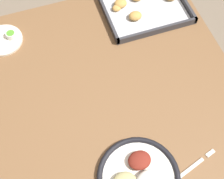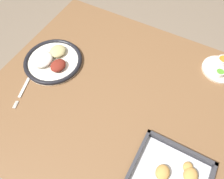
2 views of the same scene
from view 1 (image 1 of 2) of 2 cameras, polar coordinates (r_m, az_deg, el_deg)
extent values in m
plane|color=#7A6B59|center=(1.88, 0.24, -11.47)|extent=(8.00, 8.00, 0.00)
cube|color=brown|center=(1.20, 0.37, -0.93)|extent=(0.97, 1.04, 0.03)
cylinder|color=brown|center=(1.76, -18.32, 2.22)|extent=(0.06, 0.06, 0.72)
cylinder|color=brown|center=(1.85, 8.46, 9.69)|extent=(0.06, 0.06, 0.72)
cylinder|color=white|center=(1.07, 4.86, -15.76)|extent=(0.27, 0.27, 0.01)
torus|color=black|center=(1.06, 4.89, -15.68)|extent=(0.28, 0.28, 0.02)
ellipsoid|color=maroon|center=(1.06, 5.05, -12.77)|extent=(0.08, 0.07, 0.03)
cube|color=silver|center=(1.10, 13.51, -14.37)|extent=(0.14, 0.05, 0.00)
cylinder|color=silver|center=(1.14, 17.73, -11.23)|extent=(0.03, 0.01, 0.00)
cylinder|color=silver|center=(1.14, 17.60, -11.10)|extent=(0.03, 0.01, 0.00)
cylinder|color=silver|center=(1.14, 17.48, -10.97)|extent=(0.03, 0.01, 0.00)
cylinder|color=silver|center=(1.14, 17.36, -10.83)|extent=(0.03, 0.01, 0.00)
cylinder|color=beige|center=(1.39, -19.28, 8.50)|extent=(0.16, 0.16, 0.01)
cylinder|color=silver|center=(1.37, -17.97, 9.48)|extent=(0.04, 0.04, 0.03)
cylinder|color=#51992D|center=(1.37, -18.08, 9.72)|extent=(0.03, 0.03, 0.01)
cube|color=#333338|center=(1.43, 6.25, 14.04)|extent=(0.36, 0.27, 0.01)
cube|color=silver|center=(1.42, 6.26, 14.15)|extent=(0.33, 0.24, 0.00)
cube|color=#333338|center=(1.34, 8.34, 10.67)|extent=(0.36, 0.01, 0.03)
cube|color=#333338|center=(1.37, -0.68, 12.85)|extent=(0.01, 0.27, 0.03)
ellipsoid|color=#C18E47|center=(1.42, 1.55, 15.46)|extent=(0.06, 0.05, 0.03)
ellipsoid|color=#C18E47|center=(1.38, 4.29, 13.29)|extent=(0.06, 0.05, 0.03)
ellipsoid|color=#C18E47|center=(1.41, 0.84, 14.67)|extent=(0.04, 0.03, 0.02)
camera|label=2|loc=(1.01, 27.66, 43.59)|focal=35.00mm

